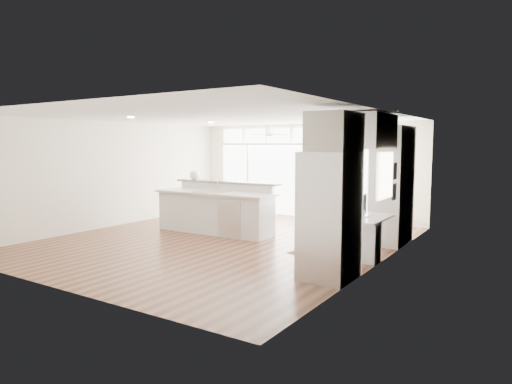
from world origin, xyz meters
The scene contains 24 objects.
floor centered at (0.00, 0.00, -0.01)m, with size 7.00×8.00×0.02m, color #422214.
ceiling centered at (0.00, 0.00, 2.70)m, with size 7.00×8.00×0.02m, color white.
wall_back centered at (0.00, 4.00, 1.35)m, with size 7.00×0.04×2.70m, color white.
wall_front centered at (0.00, -4.00, 1.35)m, with size 7.00×0.04×2.70m, color white.
wall_left centered at (-3.50, 0.00, 1.35)m, with size 0.04×8.00×2.70m, color white.
wall_right centered at (3.50, 0.00, 1.35)m, with size 0.04×8.00×2.70m, color white.
glass_wall centered at (0.00, 3.94, 1.05)m, with size 5.80×0.06×2.08m, color white.
transom_row centered at (0.00, 3.94, 2.38)m, with size 5.90×0.06×0.40m, color white.
desk_window centered at (3.46, 0.30, 1.55)m, with size 0.04×0.85×0.85m, color white.
ceiling_fan centered at (-0.50, 2.80, 2.48)m, with size 1.16×1.16×0.32m, color white.
recessed_lights centered at (0.00, 0.20, 2.68)m, with size 3.40×3.00×0.02m, color white.
oven_cabinet centered at (3.17, 1.80, 1.25)m, with size 0.64×1.20×2.50m, color silver.
desk_nook centered at (3.13, 0.30, 0.38)m, with size 0.72×1.30×0.76m, color silver.
upper_cabinets centered at (3.17, 0.30, 2.35)m, with size 0.64×1.30×0.64m, color silver.
refrigerator centered at (3.11, -1.35, 1.00)m, with size 0.76×0.90×2.00m, color silver.
fridge_cabinet centered at (3.17, -1.35, 2.30)m, with size 0.64×0.90×0.60m, color silver.
framed_photos centered at (3.46, 0.92, 1.40)m, with size 0.06×0.22×0.80m, color black.
kitchen_island centered at (-0.72, 0.66, 0.61)m, with size 3.05×1.15×1.21m, color silver.
rug centered at (2.22, 0.00, 0.01)m, with size 0.87×0.63×0.01m, color #3B2313.
office_chair centered at (1.66, 0.98, 0.52)m, with size 0.54×0.49×1.03m, color black.
fishbowl centered at (-1.68, 1.04, 1.33)m, with size 0.24×0.24×0.24m, color silver.
monitor centered at (3.05, 0.30, 0.98)m, with size 0.09×0.52×0.43m, color black.
keyboard centered at (2.88, 0.30, 0.77)m, with size 0.13×0.34×0.02m, color white.
potted_plant centered at (3.17, 1.80, 2.62)m, with size 0.29×0.32×0.25m, color #325F28.
Camera 1 is at (5.95, -7.90, 2.11)m, focal length 32.00 mm.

